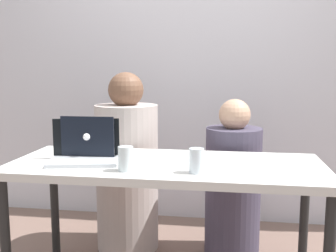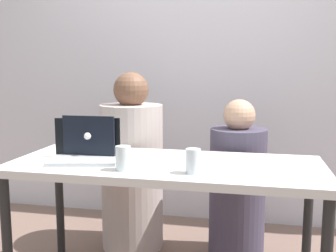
# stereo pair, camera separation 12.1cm
# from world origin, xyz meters

# --- Properties ---
(back_wall) EXTENTS (4.50, 0.10, 2.42)m
(back_wall) POSITION_xyz_m (0.00, 1.19, 1.21)
(back_wall) COLOR silver
(back_wall) RESTS_ON ground
(desk) EXTENTS (1.60, 0.65, 0.74)m
(desk) POSITION_xyz_m (0.00, 0.00, 0.66)
(desk) COLOR silver
(desk) RESTS_ON ground
(person_on_left) EXTENTS (0.49, 0.49, 1.19)m
(person_on_left) POSITION_xyz_m (-0.35, 0.55, 0.53)
(person_on_left) COLOR #BAAAA5
(person_on_left) RESTS_ON ground
(person_on_right) EXTENTS (0.39, 0.39, 1.03)m
(person_on_right) POSITION_xyz_m (0.35, 0.55, 0.46)
(person_on_right) COLOR #463F53
(person_on_right) RESTS_ON ground
(laptop_front_left) EXTENTS (0.39, 0.29, 0.22)m
(laptop_front_left) POSITION_xyz_m (-0.42, -0.04, 0.78)
(laptop_front_left) COLOR silver
(laptop_front_left) RESTS_ON desk
(laptop_back_left) EXTENTS (0.29, 0.27, 0.23)m
(laptop_back_left) POSITION_xyz_m (-0.42, 0.08, 0.79)
(laptop_back_left) COLOR #AEB3B4
(laptop_back_left) RESTS_ON desk
(water_glass_left) EXTENTS (0.07, 0.07, 0.12)m
(water_glass_left) POSITION_xyz_m (-0.16, -0.20, 0.79)
(water_glass_left) COLOR silver
(water_glass_left) RESTS_ON desk
(water_glass_right) EXTENTS (0.07, 0.07, 0.12)m
(water_glass_right) POSITION_xyz_m (0.17, -0.18, 0.79)
(water_glass_right) COLOR silver
(water_glass_right) RESTS_ON desk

